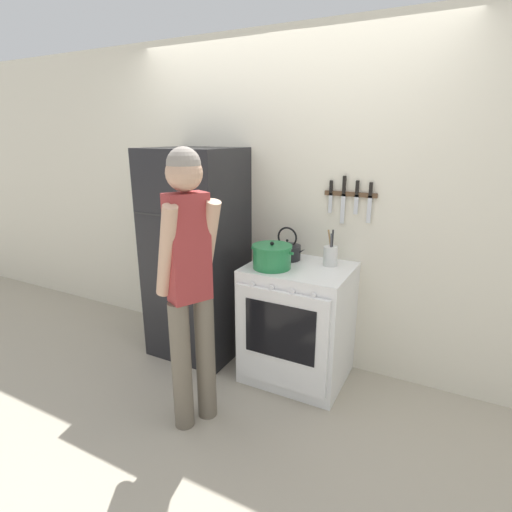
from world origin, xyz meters
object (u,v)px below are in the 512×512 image
Objects in this scene: refrigerator at (197,255)px; person at (189,278)px; stove_range at (297,323)px; dutch_oven_pot at (272,256)px; tea_kettle at (287,250)px; utensil_jar at (330,255)px.

person is at bearing -56.51° from refrigerator.
refrigerator is at bearing 178.61° from stove_range.
person reaches higher than stove_range.
person is (-0.22, -0.66, 0.02)m from dutch_oven_pot.
tea_kettle reaches higher than stove_range.
tea_kettle is at bearing 86.97° from dutch_oven_pot.
refrigerator is at bearing -170.52° from tea_kettle.
utensil_jar reaches higher than tea_kettle.
dutch_oven_pot is 1.26× the size of tea_kettle.
tea_kettle is at bearing -178.96° from utensil_jar.
tea_kettle is 0.98× the size of utensil_jar.
refrigerator is at bearing -173.10° from utensil_jar.
refrigerator is 5.28× the size of dutch_oven_pot.
utensil_jar is 0.15× the size of person.
utensil_jar reaches higher than stove_range.
dutch_oven_pot is at bearing -144.49° from utensil_jar.
refrigerator is 1.92× the size of stove_range.
person is at bearing -117.23° from stove_range.
refrigerator reaches higher than tea_kettle.
refrigerator is 6.50× the size of utensil_jar.
person is (-0.57, -0.91, 0.03)m from utensil_jar.
person is (0.52, -0.78, 0.14)m from refrigerator.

